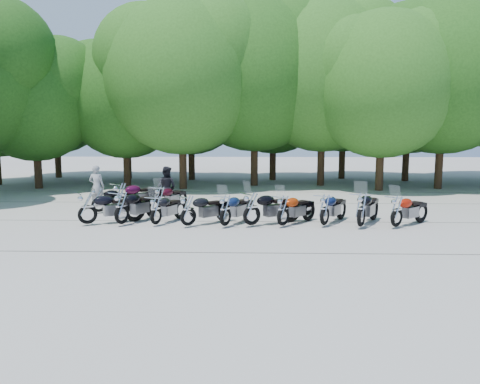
{
  "coord_description": "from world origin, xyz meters",
  "views": [
    {
      "loc": [
        0.5,
        -15.5,
        3.32
      ],
      "look_at": [
        0.0,
        1.5,
        1.1
      ],
      "focal_mm": 35.0,
      "sensor_mm": 36.0,
      "label": 1
    }
  ],
  "objects_px": {
    "motorcycle_6": "(283,210)",
    "motorcycle_7": "(325,209)",
    "motorcycle_4": "(225,209)",
    "motorcycle_2": "(156,209)",
    "motorcycle_5": "(252,208)",
    "motorcycle_10": "(99,199)",
    "motorcycle_11": "(121,196)",
    "rider_1": "(166,188)",
    "motorcycle_9": "(397,210)",
    "motorcycle_0": "(87,207)",
    "motorcycle_8": "(361,209)",
    "motorcycle_1": "(122,207)",
    "motorcycle_3": "(188,210)",
    "rider_0": "(97,187)",
    "motorcycle_12": "(160,198)"
  },
  "relations": [
    {
      "from": "motorcycle_0",
      "to": "rider_0",
      "type": "height_order",
      "value": "rider_0"
    },
    {
      "from": "motorcycle_3",
      "to": "motorcycle_7",
      "type": "xyz_separation_m",
      "value": [
        4.73,
        0.23,
        0.01
      ]
    },
    {
      "from": "motorcycle_7",
      "to": "motorcycle_6",
      "type": "bearing_deg",
      "value": 34.97
    },
    {
      "from": "motorcycle_6",
      "to": "motorcycle_10",
      "type": "distance_m",
      "value": 7.74
    },
    {
      "from": "motorcycle_5",
      "to": "motorcycle_11",
      "type": "height_order",
      "value": "motorcycle_11"
    },
    {
      "from": "motorcycle_10",
      "to": "motorcycle_7",
      "type": "bearing_deg",
      "value": -134.37
    },
    {
      "from": "motorcycle_0",
      "to": "rider_0",
      "type": "distance_m",
      "value": 3.98
    },
    {
      "from": "motorcycle_1",
      "to": "motorcycle_2",
      "type": "height_order",
      "value": "motorcycle_1"
    },
    {
      "from": "motorcycle_7",
      "to": "motorcycle_5",
      "type": "bearing_deg",
      "value": 32.82
    },
    {
      "from": "motorcycle_1",
      "to": "motorcycle_5",
      "type": "relative_size",
      "value": 0.99
    },
    {
      "from": "motorcycle_0",
      "to": "motorcycle_8",
      "type": "relative_size",
      "value": 0.95
    },
    {
      "from": "motorcycle_4",
      "to": "motorcycle_10",
      "type": "bearing_deg",
      "value": 1.84
    },
    {
      "from": "motorcycle_1",
      "to": "motorcycle_10",
      "type": "xyz_separation_m",
      "value": [
        -1.64,
        2.48,
        -0.09
      ]
    },
    {
      "from": "motorcycle_0",
      "to": "motorcycle_5",
      "type": "height_order",
      "value": "motorcycle_5"
    },
    {
      "from": "motorcycle_5",
      "to": "motorcycle_6",
      "type": "height_order",
      "value": "motorcycle_5"
    },
    {
      "from": "motorcycle_5",
      "to": "motorcycle_10",
      "type": "bearing_deg",
      "value": 33.83
    },
    {
      "from": "rider_1",
      "to": "motorcycle_9",
      "type": "bearing_deg",
      "value": 176.94
    },
    {
      "from": "motorcycle_5",
      "to": "motorcycle_9",
      "type": "xyz_separation_m",
      "value": [
        4.96,
        -0.09,
        -0.05
      ]
    },
    {
      "from": "motorcycle_0",
      "to": "motorcycle_10",
      "type": "relative_size",
      "value": 1.12
    },
    {
      "from": "motorcycle_10",
      "to": "motorcycle_11",
      "type": "height_order",
      "value": "motorcycle_11"
    },
    {
      "from": "motorcycle_3",
      "to": "motorcycle_9",
      "type": "xyz_separation_m",
      "value": [
        7.15,
        0.03,
        0.01
      ]
    },
    {
      "from": "motorcycle_11",
      "to": "motorcycle_6",
      "type": "bearing_deg",
      "value": -161.84
    },
    {
      "from": "rider_1",
      "to": "motorcycle_6",
      "type": "bearing_deg",
      "value": 162.65
    },
    {
      "from": "motorcycle_7",
      "to": "motorcycle_10",
      "type": "relative_size",
      "value": 1.09
    },
    {
      "from": "motorcycle_4",
      "to": "motorcycle_7",
      "type": "bearing_deg",
      "value": -147.72
    },
    {
      "from": "motorcycle_3",
      "to": "rider_0",
      "type": "xyz_separation_m",
      "value": [
        -4.54,
        4.04,
        0.3
      ]
    },
    {
      "from": "motorcycle_0",
      "to": "motorcycle_3",
      "type": "height_order",
      "value": "motorcycle_0"
    },
    {
      "from": "motorcycle_6",
      "to": "rider_0",
      "type": "xyz_separation_m",
      "value": [
        -7.82,
        3.93,
        0.31
      ]
    },
    {
      "from": "motorcycle_10",
      "to": "motorcycle_1",
      "type": "bearing_deg",
      "value": -175.18
    },
    {
      "from": "motorcycle_6",
      "to": "motorcycle_7",
      "type": "relative_size",
      "value": 0.97
    },
    {
      "from": "motorcycle_1",
      "to": "rider_1",
      "type": "xyz_separation_m",
      "value": [
        0.9,
        3.66,
        0.23
      ]
    },
    {
      "from": "motorcycle_10",
      "to": "motorcycle_11",
      "type": "distance_m",
      "value": 0.9
    },
    {
      "from": "motorcycle_8",
      "to": "motorcycle_11",
      "type": "relative_size",
      "value": 0.99
    },
    {
      "from": "motorcycle_2",
      "to": "motorcycle_7",
      "type": "bearing_deg",
      "value": -155.51
    },
    {
      "from": "rider_0",
      "to": "motorcycle_2",
      "type": "bearing_deg",
      "value": 139.0
    },
    {
      "from": "motorcycle_2",
      "to": "motorcycle_3",
      "type": "distance_m",
      "value": 1.19
    },
    {
      "from": "motorcycle_5",
      "to": "motorcycle_10",
      "type": "height_order",
      "value": "motorcycle_5"
    },
    {
      "from": "motorcycle_3",
      "to": "motorcycle_9",
      "type": "relative_size",
      "value": 0.99
    },
    {
      "from": "motorcycle_0",
      "to": "rider_0",
      "type": "bearing_deg",
      "value": -16.13
    },
    {
      "from": "motorcycle_6",
      "to": "motorcycle_8",
      "type": "height_order",
      "value": "motorcycle_8"
    },
    {
      "from": "motorcycle_11",
      "to": "motorcycle_1",
      "type": "bearing_deg",
      "value": 146.91
    },
    {
      "from": "motorcycle_12",
      "to": "motorcycle_8",
      "type": "bearing_deg",
      "value": -175.83
    },
    {
      "from": "motorcycle_4",
      "to": "motorcycle_7",
      "type": "height_order",
      "value": "motorcycle_7"
    },
    {
      "from": "motorcycle_12",
      "to": "rider_1",
      "type": "xyz_separation_m",
      "value": [
        0.08,
        0.97,
        0.31
      ]
    },
    {
      "from": "motorcycle_4",
      "to": "motorcycle_2",
      "type": "bearing_deg",
      "value": 23.79
    },
    {
      "from": "motorcycle_0",
      "to": "motorcycle_2",
      "type": "height_order",
      "value": "motorcycle_0"
    },
    {
      "from": "motorcycle_7",
      "to": "rider_0",
      "type": "relative_size",
      "value": 1.22
    },
    {
      "from": "motorcycle_0",
      "to": "motorcycle_4",
      "type": "height_order",
      "value": "motorcycle_0"
    },
    {
      "from": "motorcycle_5",
      "to": "motorcycle_10",
      "type": "relative_size",
      "value": 1.17
    },
    {
      "from": "motorcycle_2",
      "to": "motorcycle_10",
      "type": "height_order",
      "value": "motorcycle_2"
    }
  ]
}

